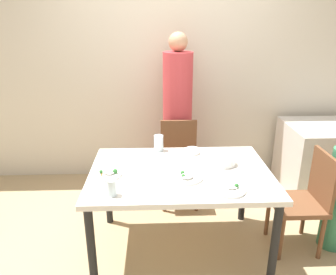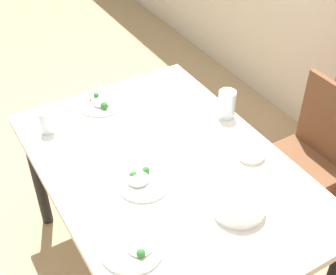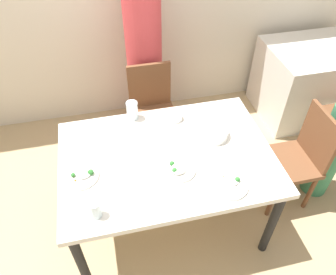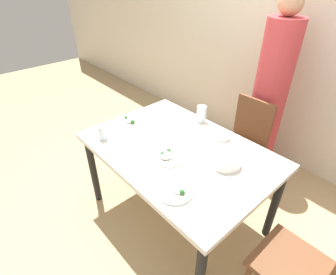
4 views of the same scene
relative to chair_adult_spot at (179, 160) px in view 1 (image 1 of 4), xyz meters
The scene contains 17 objects.
ground_plane 0.95m from the chair_adult_spot, 93.85° to the right, with size 10.00×10.00×0.00m, color tan.
wall_back 1.12m from the chair_adult_spot, 94.63° to the left, with size 10.00×0.06×2.70m.
dining_table 0.85m from the chair_adult_spot, 93.85° to the right, with size 1.40×0.97×0.74m.
chair_adult_spot is the anchor object (origin of this frame).
chair_child_spot 1.28m from the chair_adult_spot, 39.67° to the right, with size 0.40×0.40×0.86m.
person_adult 0.48m from the chair_adult_spot, 90.00° to the left, with size 0.32×0.32×1.73m.
bowl_curry 0.83m from the chair_adult_spot, 67.15° to the right, with size 0.20×0.20×0.06m.
plate_rice_adult 1.11m from the chair_adult_spot, 124.91° to the right, with size 0.23×0.23×0.05m.
plate_rice_child 1.21m from the chair_adult_spot, 77.21° to the right, with size 0.23×0.23×0.05m.
plate_noodles 1.01m from the chair_adult_spot, 90.85° to the right, with size 0.22×0.22×0.05m.
bowl_rice_small 0.57m from the chair_adult_spot, 80.64° to the right, with size 0.12×0.12×0.05m.
glass_water_tall 0.57m from the chair_adult_spot, 118.77° to the right, with size 0.08×0.08×0.14m.
glass_water_short 1.34m from the chair_adult_spot, 114.66° to the right, with size 0.06×0.06×0.11m.
napkin_folded 0.89m from the chair_adult_spot, 137.75° to the right, with size 0.14×0.14×0.01m.
fork_steel 0.72m from the chair_adult_spot, 93.92° to the right, with size 0.18×0.04×0.01m.
spoon_steel 0.61m from the chair_adult_spot, 104.44° to the right, with size 0.18×0.08×0.01m.
background_table 1.69m from the chair_adult_spot, ahead, with size 0.93×0.76×0.76m.
Camera 1 is at (-0.19, -2.30, 1.86)m, focal length 35.00 mm.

